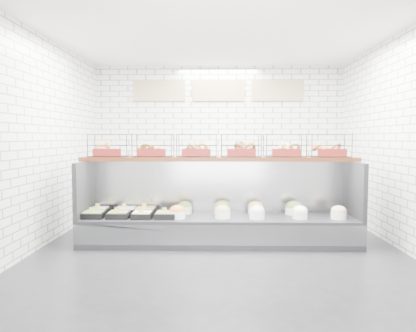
{
  "coord_description": "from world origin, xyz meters",
  "views": [
    {
      "loc": [
        -0.03,
        -5.58,
        1.55
      ],
      "look_at": [
        -0.16,
        0.45,
        1.12
      ],
      "focal_mm": 35.0,
      "sensor_mm": 36.0,
      "label": 1
    }
  ],
  "objects": [
    {
      "name": "bagel_shelf",
      "position": [
        0.0,
        0.52,
        1.38
      ],
      "size": [
        4.1,
        0.5,
        0.4
      ],
      "color": "#3E1B0D",
      "rests_on": "display_case"
    },
    {
      "name": "display_case",
      "position": [
        -0.02,
        0.34,
        0.33
      ],
      "size": [
        4.0,
        0.9,
        1.2
      ],
      "color": "black",
      "rests_on": "ground"
    },
    {
      "name": "room_shell",
      "position": [
        0.0,
        0.6,
        2.06
      ],
      "size": [
        5.02,
        5.51,
        3.01
      ],
      "color": "silver",
      "rests_on": "ground"
    },
    {
      "name": "prep_counter",
      "position": [
        -0.0,
        2.43,
        0.47
      ],
      "size": [
        4.0,
        0.6,
        1.2
      ],
      "color": "#93969B",
      "rests_on": "ground"
    },
    {
      "name": "ground",
      "position": [
        0.0,
        0.0,
        0.0
      ],
      "size": [
        5.5,
        5.5,
        0.0
      ],
      "primitive_type": "plane",
      "color": "black",
      "rests_on": "ground"
    }
  ]
}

